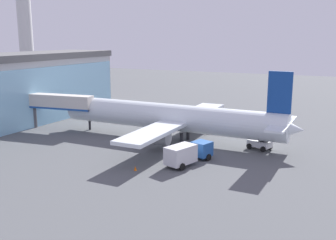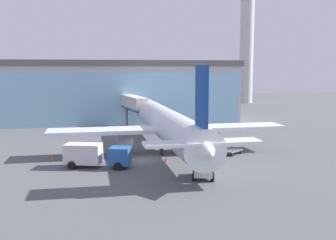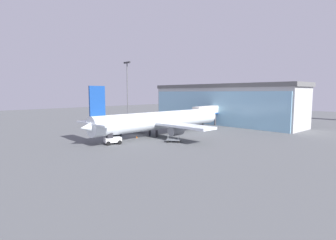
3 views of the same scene
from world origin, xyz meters
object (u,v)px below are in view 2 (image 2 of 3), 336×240
Objects in this scene: baggage_cart at (232,151)px; safety_cone_wingtip at (52,158)px; airplane at (167,125)px; pushback_tug at (203,169)px; safety_cone_nose at (166,160)px; catering_truck at (95,155)px; jet_bridge at (133,104)px; control_tower at (247,27)px.

safety_cone_wingtip is at bearing -42.28° from baggage_cart.
airplane reaches higher than pushback_tug.
pushback_tug is at bearing -74.72° from safety_cone_nose.
safety_cone_nose is (-9.26, -2.12, -0.23)m from baggage_cart.
baggage_cart is at bearing 27.85° from catering_truck.
catering_truck is (-8.14, -27.51, -3.26)m from jet_bridge.
safety_cone_nose is (-2.13, 7.79, -0.70)m from pushback_tug.
jet_bridge is 3.65× the size of pushback_tug.
baggage_cart is at bearing -17.41° from pushback_tug.
catering_truck is at bearing -44.26° from safety_cone_wingtip.
safety_cone_wingtip is (-15.42, 11.81, -0.70)m from pushback_tug.
pushback_tug is (-41.40, -83.02, -23.53)m from control_tower.
airplane is 5.24× the size of catering_truck.
catering_truck is (-9.84, -6.65, -2.11)m from airplane.
control_tower is 73.36× the size of safety_cone_nose.
catering_truck is 2.11× the size of pushback_tug.
control_tower is at bearing -48.09° from jet_bridge.
catering_truck is at bearing 157.43° from jet_bridge.
jet_bridge is 34.77m from pushback_tug.
pushback_tug is at bearing 177.78° from jet_bridge.
safety_cone_nose is (-43.53, -75.23, -24.23)m from control_tower.
catering_truck reaches higher than safety_cone_nose.
airplane is 12.49× the size of baggage_cart.
baggage_cart is 22.64m from safety_cone_wingtip.
baggage_cart reaches higher than safety_cone_wingtip.
safety_cone_nose is at bearing -24.56° from baggage_cart.
jet_bridge is 0.33× the size of control_tower.
control_tower reaches higher than jet_bridge.
control_tower is 1.01× the size of airplane.
jet_bridge is 23.94× the size of safety_cone_nose.
airplane reaches higher than safety_cone_wingtip.
safety_cone_nose and safety_cone_wingtip have the same top height.
airplane is 72.55× the size of safety_cone_nose.
jet_bridge is at bearing 6.11° from airplane.
control_tower is at bearing 59.95° from safety_cone_nose.
jet_bridge reaches higher than safety_cone_nose.
airplane is at bearing -63.07° from baggage_cart.
safety_cone_wingtip is at bearing 143.92° from jet_bridge.
safety_cone_nose is at bearing 174.35° from jet_bridge.
control_tower reaches higher than safety_cone_nose.
safety_cone_wingtip is (-13.10, -22.68, -4.45)m from jet_bridge.
control_tower is at bearing 74.09° from catering_truck.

